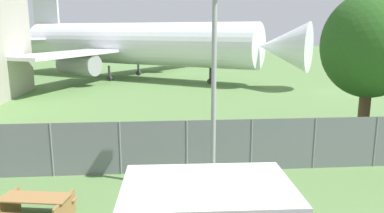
% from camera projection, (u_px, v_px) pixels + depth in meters
% --- Properties ---
extents(perimeter_fence, '(56.07, 0.07, 2.08)m').
position_uv_depth(perimeter_fence, '(120.00, 148.00, 14.25)').
color(perimeter_fence, slate).
rests_on(perimeter_fence, ground).
extents(airplane, '(35.54, 27.90, 13.08)m').
position_uv_depth(airplane, '(131.00, 44.00, 41.80)').
color(airplane, silver).
rests_on(airplane, ground).
extents(picnic_bench_near_cabin, '(2.17, 1.71, 0.76)m').
position_uv_depth(picnic_bench_near_cabin, '(35.00, 206.00, 10.82)').
color(picnic_bench_near_cabin, olive).
rests_on(picnic_bench_near_cabin, ground).
extents(tree_near_hangar, '(4.19, 4.19, 7.13)m').
position_uv_depth(tree_near_hangar, '(370.00, 46.00, 16.22)').
color(tree_near_hangar, brown).
rests_on(tree_near_hangar, ground).
extents(light_mast, '(0.44, 0.44, 6.89)m').
position_uv_depth(light_mast, '(214.00, 68.00, 11.94)').
color(light_mast, '#99999E').
rests_on(light_mast, ground).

